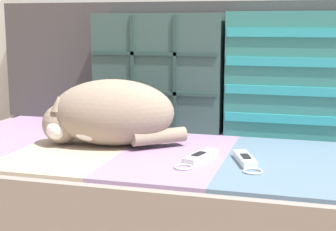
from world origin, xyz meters
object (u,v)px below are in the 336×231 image
Objects in this scene: throw_pillow_quilted at (159,72)px; game_remote_near at (199,158)px; sleeping_cat at (107,115)px; throw_pillow_striped at (300,75)px; game_remote_far at (245,160)px; couch at (281,216)px.

throw_pillow_quilted reaches higher than game_remote_near.
sleeping_cat is 0.33m from game_remote_near.
throw_pillow_striped is 2.49× the size of game_remote_far.
throw_pillow_quilted is 0.32m from sleeping_cat.
sleeping_cat reaches higher than game_remote_far.
couch is at bearing -26.50° from throw_pillow_quilted.
throw_pillow_striped is 0.49m from game_remote_near.
sleeping_cat is 2.30× the size of game_remote_near.
sleeping_cat is at bearing 161.64° from game_remote_near.
game_remote_far is (0.35, -0.38, -0.19)m from throw_pillow_quilted.
couch is 0.63m from throw_pillow_quilted.
couch is 0.28m from game_remote_far.
throw_pillow_quilted is 0.55m from game_remote_far.
throw_pillow_striped reaches higher than sleeping_cat.
game_remote_near is 0.12m from game_remote_far.
game_remote_far reaches higher than couch.
throw_pillow_quilted reaches higher than sleeping_cat.
couch is 5.11× the size of sleeping_cat.
game_remote_far is at bearing -118.88° from couch.
throw_pillow_striped is at bearing -0.06° from throw_pillow_quilted.
couch is at bearing 61.12° from game_remote_far.
throw_pillow_quilted is 0.47m from throw_pillow_striped.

